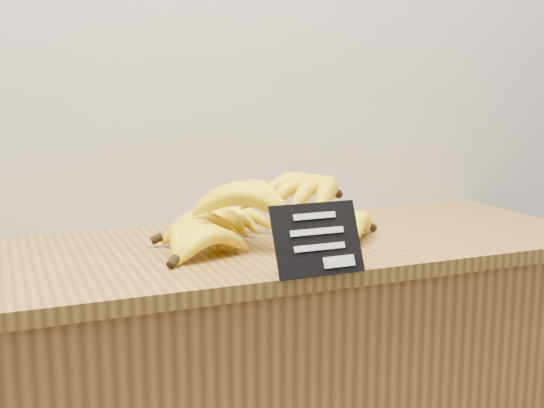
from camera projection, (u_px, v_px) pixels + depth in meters
The scene contains 3 objects.
counter_top at pixel (263, 249), 1.44m from camera, with size 1.46×0.54×0.03m, color olive.
chalkboard_sign at pixel (318, 239), 1.19m from camera, with size 0.16×0.01×0.13m, color black.
banana_pile at pixel (263, 215), 1.42m from camera, with size 0.54×0.34×0.13m.
Camera 1 is at (-0.58, 1.45, 1.27)m, focal length 45.00 mm.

